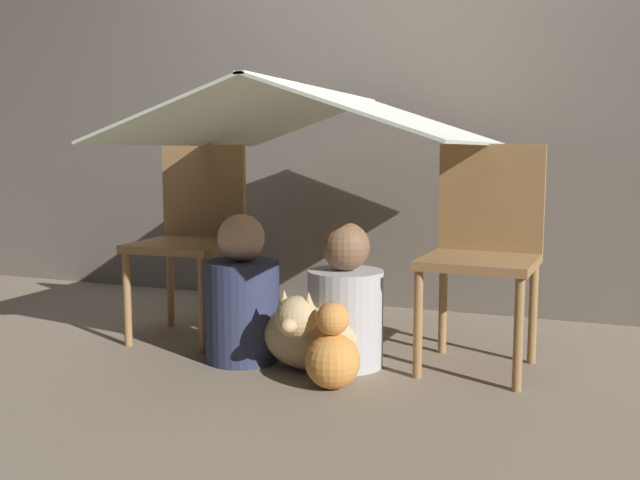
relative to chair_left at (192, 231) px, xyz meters
name	(u,v)px	position (x,y,z in m)	size (l,w,h in m)	color
ground_plane	(302,366)	(0.69, -0.29, -0.51)	(8.80, 8.80, 0.00)	gray
wall_back	(387,85)	(0.69, 0.96, 0.74)	(7.00, 0.05, 2.50)	#6B6056
chair_left	(192,231)	(0.00, 0.00, 0.00)	(0.46, 0.46, 0.92)	olive
chair_right	(483,244)	(1.37, 0.00, 0.00)	(0.46, 0.46, 0.92)	olive
sheet_canopy	(320,116)	(0.69, -0.08, 0.52)	(1.37, 1.48, 0.24)	silver
person_front	(242,300)	(0.41, -0.29, -0.25)	(0.32, 0.32, 0.63)	#2D3351
person_second	(345,306)	(0.85, -0.20, -0.26)	(0.31, 0.31, 0.60)	#B2B2B7
dog	(309,334)	(0.74, -0.34, -0.35)	(0.41, 0.40, 0.36)	tan
floor_cushion	(253,337)	(0.38, -0.12, -0.46)	(0.34, 0.27, 0.10)	#4C7FB2
plush_toy	(333,354)	(0.90, -0.50, -0.37)	(0.21, 0.21, 0.33)	#D88C3F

